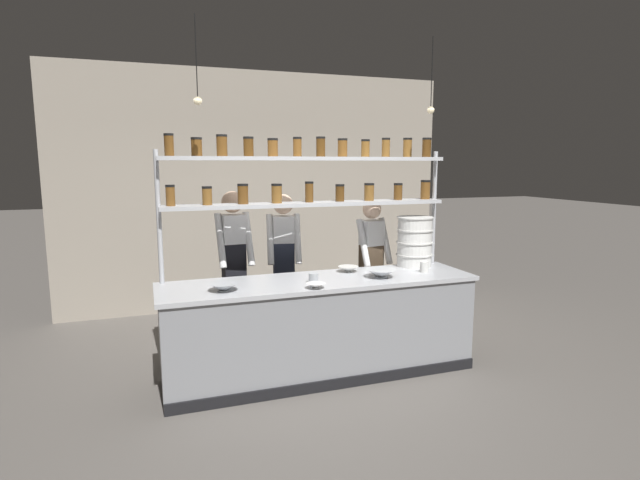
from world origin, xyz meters
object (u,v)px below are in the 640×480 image
(prep_bowl_near_left, at_px, (316,286))
(serving_cup_by_board, at_px, (314,278))
(prep_bowl_center_back, at_px, (348,269))
(chef_left, at_px, (234,262))
(chef_right, at_px, (371,262))
(spice_shelf_unit, at_px, (310,184))
(container_stack, at_px, (415,241))
(prep_bowl_center_front, at_px, (224,287))
(prep_bowl_near_right, at_px, (381,274))
(chef_center, at_px, (284,260))
(serving_cup_front, at_px, (424,267))

(prep_bowl_near_left, bearing_deg, serving_cup_by_board, 77.81)
(prep_bowl_center_back, xyz_separation_m, serving_cup_by_board, (-0.47, -0.33, 0.02))
(chef_left, bearing_deg, chef_right, -9.69)
(chef_right, bearing_deg, prep_bowl_center_back, -146.01)
(spice_shelf_unit, bearing_deg, prep_bowl_center_back, -18.54)
(container_stack, distance_m, prep_bowl_center_front, 2.08)
(prep_bowl_near_right, bearing_deg, prep_bowl_center_front, -179.21)
(prep_bowl_center_front, xyz_separation_m, prep_bowl_center_back, (1.27, 0.35, -0.01))
(chef_left, height_order, prep_bowl_near_right, chef_left)
(chef_center, xyz_separation_m, prep_bowl_center_back, (0.49, -0.62, -0.01))
(container_stack, bearing_deg, prep_bowl_center_front, -169.11)
(prep_bowl_center_back, bearing_deg, prep_bowl_center_front, -164.76)
(container_stack, height_order, serving_cup_front, container_stack)
(prep_bowl_center_back, bearing_deg, prep_bowl_near_right, -58.74)
(chef_left, height_order, prep_bowl_center_front, chef_left)
(spice_shelf_unit, bearing_deg, chef_left, 148.41)
(prep_bowl_center_front, distance_m, prep_bowl_near_right, 1.47)
(chef_right, relative_size, serving_cup_front, 15.30)
(chef_center, xyz_separation_m, prep_bowl_center_front, (-0.78, -0.97, -0.00))
(chef_left, xyz_separation_m, chef_center, (0.55, 0.08, -0.03))
(prep_bowl_near_left, bearing_deg, prep_bowl_center_front, 167.38)
(spice_shelf_unit, height_order, prep_bowl_near_right, spice_shelf_unit)
(chef_center, relative_size, container_stack, 3.22)
(prep_bowl_center_back, bearing_deg, chef_left, 152.59)
(chef_left, relative_size, prep_bowl_near_right, 5.99)
(serving_cup_front, bearing_deg, prep_bowl_near_right, -172.13)
(chef_center, distance_m, prep_bowl_near_right, 1.17)
(prep_bowl_center_front, relative_size, serving_cup_by_board, 2.71)
(chef_left, relative_size, serving_cup_by_board, 18.26)
(serving_cup_front, bearing_deg, prep_bowl_near_left, -167.93)
(prep_bowl_center_front, height_order, prep_bowl_center_back, prep_bowl_center_front)
(prep_bowl_center_front, xyz_separation_m, serving_cup_by_board, (0.80, 0.02, 0.01))
(chef_left, bearing_deg, serving_cup_front, -29.72)
(spice_shelf_unit, xyz_separation_m, chef_right, (0.81, 0.30, -0.88))
(serving_cup_by_board, bearing_deg, chef_right, 39.27)
(chef_right, bearing_deg, container_stack, -59.53)
(serving_cup_front, bearing_deg, spice_shelf_unit, 160.46)
(chef_center, distance_m, serving_cup_front, 1.48)
(chef_left, bearing_deg, prep_bowl_center_back, -32.59)
(chef_right, bearing_deg, spice_shelf_unit, -168.80)
(prep_bowl_near_left, xyz_separation_m, prep_bowl_near_right, (0.71, 0.19, 0.02))
(container_stack, bearing_deg, serving_cup_front, -100.77)
(chef_right, relative_size, container_stack, 3.08)
(spice_shelf_unit, height_order, chef_left, spice_shelf_unit)
(serving_cup_by_board, bearing_deg, prep_bowl_center_back, 35.03)
(container_stack, bearing_deg, prep_bowl_near_right, -146.60)
(prep_bowl_near_right, height_order, serving_cup_by_board, serving_cup_by_board)
(prep_bowl_center_back, xyz_separation_m, serving_cup_front, (0.70, -0.26, 0.02))
(prep_bowl_near_right, bearing_deg, chef_center, 126.11)
(container_stack, distance_m, serving_cup_front, 0.37)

